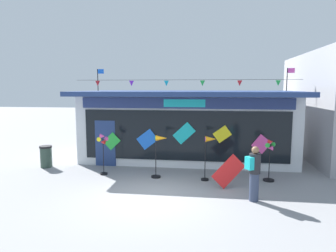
{
  "coord_description": "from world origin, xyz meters",
  "views": [
    {
      "loc": [
        1.77,
        -9.06,
        3.42
      ],
      "look_at": [
        0.13,
        2.76,
        1.9
      ],
      "focal_mm": 32.48,
      "sensor_mm": 36.0,
      "label": 1
    }
  ],
  "objects_px": {
    "wind_spinner_far_left": "(103,146)",
    "wind_spinner_center_right": "(270,156)",
    "trash_bin": "(46,156)",
    "display_kite_on_ground": "(228,171)",
    "kite_shop_building": "(188,124)",
    "person_near_camera": "(254,172)",
    "wind_spinner_left": "(160,149)",
    "wind_spinner_center_left": "(209,148)"
  },
  "relations": [
    {
      "from": "wind_spinner_far_left",
      "to": "wind_spinner_center_right",
      "type": "xyz_separation_m",
      "value": [
        6.31,
        0.03,
        -0.21
      ]
    },
    {
      "from": "trash_bin",
      "to": "display_kite_on_ground",
      "type": "distance_m",
      "value": 7.8
    },
    {
      "from": "wind_spinner_far_left",
      "to": "trash_bin",
      "type": "height_order",
      "value": "wind_spinner_far_left"
    },
    {
      "from": "kite_shop_building",
      "to": "wind_spinner_far_left",
      "type": "xyz_separation_m",
      "value": [
        -3.06,
        -3.46,
        -0.51
      ]
    },
    {
      "from": "kite_shop_building",
      "to": "person_near_camera",
      "type": "distance_m",
      "value": 6.07
    },
    {
      "from": "wind_spinner_left",
      "to": "trash_bin",
      "type": "relative_size",
      "value": 1.76
    },
    {
      "from": "wind_spinner_center_left",
      "to": "wind_spinner_left",
      "type": "bearing_deg",
      "value": 176.66
    },
    {
      "from": "wind_spinner_center_left",
      "to": "trash_bin",
      "type": "bearing_deg",
      "value": 172.24
    },
    {
      "from": "wind_spinner_left",
      "to": "person_near_camera",
      "type": "xyz_separation_m",
      "value": [
        3.21,
        -1.98,
        -0.21
      ]
    },
    {
      "from": "wind_spinner_center_left",
      "to": "person_near_camera",
      "type": "height_order",
      "value": "person_near_camera"
    },
    {
      "from": "trash_bin",
      "to": "wind_spinner_far_left",
      "type": "bearing_deg",
      "value": -15.02
    },
    {
      "from": "wind_spinner_left",
      "to": "wind_spinner_center_right",
      "type": "distance_m",
      "value": 4.06
    },
    {
      "from": "wind_spinner_far_left",
      "to": "wind_spinner_center_right",
      "type": "distance_m",
      "value": 6.31
    },
    {
      "from": "wind_spinner_center_right",
      "to": "trash_bin",
      "type": "bearing_deg",
      "value": 175.44
    },
    {
      "from": "wind_spinner_center_left",
      "to": "wind_spinner_center_right",
      "type": "xyz_separation_m",
      "value": [
        2.19,
        0.22,
        -0.28
      ]
    },
    {
      "from": "wind_spinner_center_left",
      "to": "trash_bin",
      "type": "relative_size",
      "value": 1.79
    },
    {
      "from": "wind_spinner_center_left",
      "to": "person_near_camera",
      "type": "relative_size",
      "value": 0.99
    },
    {
      "from": "wind_spinner_center_right",
      "to": "display_kite_on_ground",
      "type": "relative_size",
      "value": 1.43
    },
    {
      "from": "wind_spinner_center_right",
      "to": "person_near_camera",
      "type": "relative_size",
      "value": 0.93
    },
    {
      "from": "wind_spinner_left",
      "to": "wind_spinner_center_left",
      "type": "height_order",
      "value": "wind_spinner_center_left"
    },
    {
      "from": "wind_spinner_far_left",
      "to": "person_near_camera",
      "type": "xyz_separation_m",
      "value": [
        5.46,
        -2.06,
        -0.25
      ]
    },
    {
      "from": "wind_spinner_far_left",
      "to": "wind_spinner_center_left",
      "type": "bearing_deg",
      "value": -2.58
    },
    {
      "from": "wind_spinner_far_left",
      "to": "display_kite_on_ground",
      "type": "xyz_separation_m",
      "value": [
        4.78,
        -0.93,
        -0.56
      ]
    },
    {
      "from": "wind_spinner_left",
      "to": "wind_spinner_center_right",
      "type": "bearing_deg",
      "value": 1.54
    },
    {
      "from": "wind_spinner_left",
      "to": "display_kite_on_ground",
      "type": "bearing_deg",
      "value": -18.72
    },
    {
      "from": "trash_bin",
      "to": "wind_spinner_center_left",
      "type": "bearing_deg",
      "value": -7.76
    },
    {
      "from": "kite_shop_building",
      "to": "wind_spinner_center_left",
      "type": "distance_m",
      "value": 3.82
    },
    {
      "from": "kite_shop_building",
      "to": "wind_spinner_center_right",
      "type": "bearing_deg",
      "value": -46.62
    },
    {
      "from": "wind_spinner_left",
      "to": "wind_spinner_center_left",
      "type": "relative_size",
      "value": 0.98
    },
    {
      "from": "wind_spinner_left",
      "to": "wind_spinner_center_left",
      "type": "distance_m",
      "value": 1.86
    },
    {
      "from": "wind_spinner_left",
      "to": "display_kite_on_ground",
      "type": "distance_m",
      "value": 2.71
    },
    {
      "from": "wind_spinner_center_right",
      "to": "trash_bin",
      "type": "relative_size",
      "value": 1.67
    },
    {
      "from": "kite_shop_building",
      "to": "person_near_camera",
      "type": "height_order",
      "value": "kite_shop_building"
    },
    {
      "from": "wind_spinner_far_left",
      "to": "display_kite_on_ground",
      "type": "bearing_deg",
      "value": -11.03
    },
    {
      "from": "person_near_camera",
      "to": "trash_bin",
      "type": "relative_size",
      "value": 1.8
    },
    {
      "from": "person_near_camera",
      "to": "trash_bin",
      "type": "xyz_separation_m",
      "value": [
        -8.3,
        2.82,
        -0.42
      ]
    },
    {
      "from": "wind_spinner_center_right",
      "to": "person_near_camera",
      "type": "xyz_separation_m",
      "value": [
        -0.84,
        -2.09,
        -0.04
      ]
    },
    {
      "from": "trash_bin",
      "to": "display_kite_on_ground",
      "type": "height_order",
      "value": "display_kite_on_ground"
    },
    {
      "from": "wind_spinner_far_left",
      "to": "trash_bin",
      "type": "distance_m",
      "value": 3.02
    },
    {
      "from": "wind_spinner_far_left",
      "to": "wind_spinner_center_right",
      "type": "height_order",
      "value": "wind_spinner_far_left"
    },
    {
      "from": "display_kite_on_ground",
      "to": "kite_shop_building",
      "type": "bearing_deg",
      "value": 111.31
    },
    {
      "from": "wind_spinner_left",
      "to": "wind_spinner_center_left",
      "type": "bearing_deg",
      "value": -3.34
    }
  ]
}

